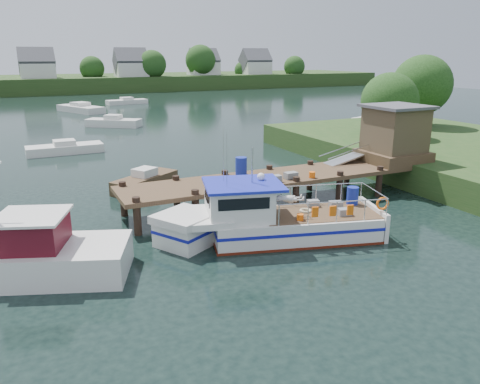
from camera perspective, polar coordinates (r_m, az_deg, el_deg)
name	(u,v)px	position (r m, az deg, el deg)	size (l,w,h in m)	color
ground_plane	(245,207)	(22.45, 0.67, -1.90)	(160.00, 160.00, 0.00)	black
far_shore	(65,81)	(102.07, -20.59, 12.61)	(140.00, 42.55, 9.22)	#2A441C
dock	(357,150)	(25.35, 14.07, 4.97)	(16.60, 3.00, 4.78)	#4D3824
lobster_boat	(267,220)	(18.41, 3.34, -3.45)	(9.17, 4.63, 4.44)	silver
work_boat	(6,257)	(17.16, -26.63, -7.13)	(8.35, 4.95, 4.46)	silver
moored_rowboat	(145,181)	(25.94, -11.49, 1.28)	(4.09, 3.38, 1.17)	#4D3824
moored_far	(127,101)	(72.72, -13.62, 10.68)	(6.11, 2.71, 1.00)	silver
moored_a	(65,148)	(37.21, -20.57, 5.01)	(5.42, 1.93, 0.99)	silver
moored_b	(114,122)	(49.76, -15.16, 8.21)	(5.55, 4.67, 1.21)	silver
moored_c	(362,124)	(48.71, 14.67, 7.99)	(6.79, 4.14, 1.01)	silver
moored_d	(81,108)	(63.88, -18.85, 9.62)	(5.35, 7.77, 1.26)	silver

